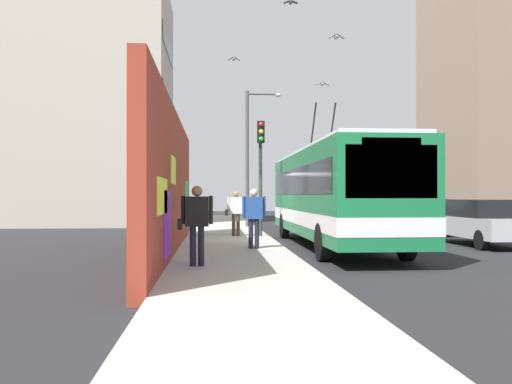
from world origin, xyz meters
The scene contains 15 objects.
ground_plane centered at (0.00, 0.00, 0.00)m, with size 80.00×80.00×0.00m, color #232326.
sidewalk_slab centered at (0.00, 1.60, 0.07)m, with size 48.00×3.20×0.15m, color #ADA8A0.
graffiti_wall centered at (-3.65, 3.35, 2.03)m, with size 14.70×0.32×4.06m.
building_far_left centered at (13.71, 9.20, 7.14)m, with size 8.55×8.57×14.28m.
building_far_right centered at (15.02, -17.00, 10.70)m, with size 9.36×8.10×21.40m.
city_bus centered at (-1.73, -1.80, 1.81)m, with size 11.86×2.52×5.03m.
parked_car_silver centered at (-1.56, -7.00, 0.83)m, with size 4.66×1.79×1.58m.
parked_car_white centered at (4.25, -7.00, 0.84)m, with size 4.84×1.85×1.58m.
parked_car_champagne centered at (10.40, -7.00, 0.84)m, with size 4.83×1.92×1.58m.
pedestrian_midblock centered at (1.53, 1.30, 1.17)m, with size 0.23×0.77×1.73m.
pedestrian_at_curb centered at (-3.48, 0.97, 1.20)m, with size 0.24×0.70×1.77m.
pedestrian_near_wall centered at (-7.37, 2.54, 1.21)m, with size 0.24×0.78×1.79m.
traffic_light centered at (1.29, 0.35, 3.14)m, with size 0.49×0.28×4.46m.
street_lamp centered at (7.95, 0.25, 4.11)m, with size 0.44×1.83×6.91m.
flying_pigeons centered at (1.22, -0.89, 7.48)m, with size 6.42×4.07×3.15m.
Camera 1 is at (-19.35, 2.18, 1.71)m, focal length 37.73 mm.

